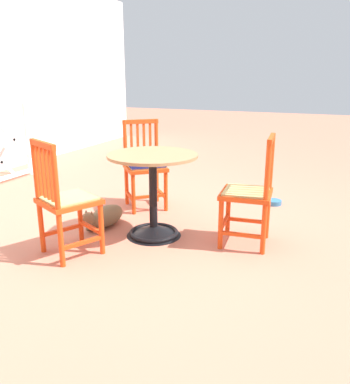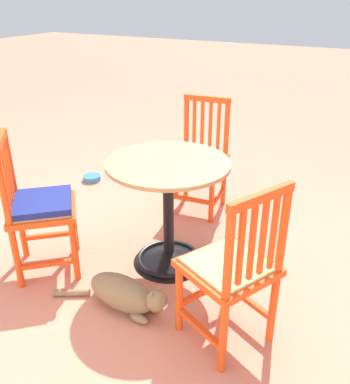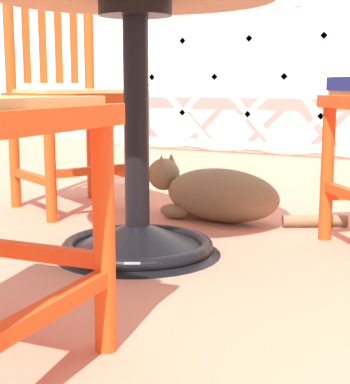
{
  "view_description": "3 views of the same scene",
  "coord_description": "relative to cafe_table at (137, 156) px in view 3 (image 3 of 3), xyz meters",
  "views": [
    {
      "loc": [
        -3.03,
        -1.3,
        1.37
      ],
      "look_at": [
        0.07,
        -0.0,
        0.38
      ],
      "focal_mm": 37.49,
      "sensor_mm": 36.0,
      "label": 1
    },
    {
      "loc": [
        -1.18,
        2.2,
        1.67
      ],
      "look_at": [
        -0.09,
        0.09,
        0.5
      ],
      "focal_mm": 39.1,
      "sensor_mm": 36.0,
      "label": 2
    },
    {
      "loc": [
        0.86,
        -1.33,
        0.48
      ],
      "look_at": [
        0.03,
        0.2,
        0.18
      ],
      "focal_mm": 58.25,
      "sensor_mm": 36.0,
      "label": 3
    }
  ],
  "objects": [
    {
      "name": "tabby_cat",
      "position": [
        -0.0,
        0.51,
        -0.19
      ],
      "size": [
        0.74,
        0.26,
        0.23
      ],
      "color": "brown",
      "rests_on": "ground_plane"
    },
    {
      "name": "orange_chair_facing_out",
      "position": [
        -0.6,
        0.45,
        0.15
      ],
      "size": [
        0.54,
        0.54,
        0.91
      ],
      "color": "#D64214",
      "rests_on": "ground_plane"
    },
    {
      "name": "cafe_table",
      "position": [
        0.0,
        0.0,
        0.0
      ],
      "size": [
        0.76,
        0.76,
        0.73
      ],
      "color": "black",
      "rests_on": "ground_plane"
    },
    {
      "name": "ground_plane",
      "position": [
        0.07,
        -0.15,
        -0.28
      ],
      "size": [
        24.0,
        24.0,
        0.0
      ],
      "primitive_type": "plane",
      "color": "#C6755B"
    },
    {
      "name": "lattice_fence_panel",
      "position": [
        -0.19,
        2.57,
        0.25
      ],
      "size": [
        3.52,
        0.06,
        1.06
      ],
      "color": "white",
      "rests_on": "ground_plane"
    }
  ]
}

